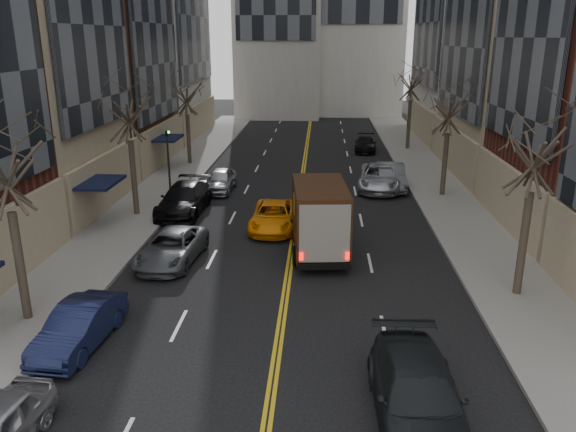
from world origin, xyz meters
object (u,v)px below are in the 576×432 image
(ups_truck, at_px, (319,217))
(taxi, at_px, (274,216))
(observer_sedan, at_px, (418,396))
(pedestrian, at_px, (326,212))

(ups_truck, distance_m, taxi, 4.04)
(observer_sedan, relative_size, taxi, 1.14)
(ups_truck, distance_m, pedestrian, 3.38)
(observer_sedan, bearing_deg, ups_truck, 101.56)
(observer_sedan, height_order, taxi, observer_sedan)
(observer_sedan, bearing_deg, taxi, 107.38)
(ups_truck, xyz_separation_m, observer_sedan, (2.58, -11.86, -0.87))
(pedestrian, bearing_deg, taxi, 83.84)
(observer_sedan, relative_size, pedestrian, 3.00)
(ups_truck, bearing_deg, pedestrian, 78.43)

